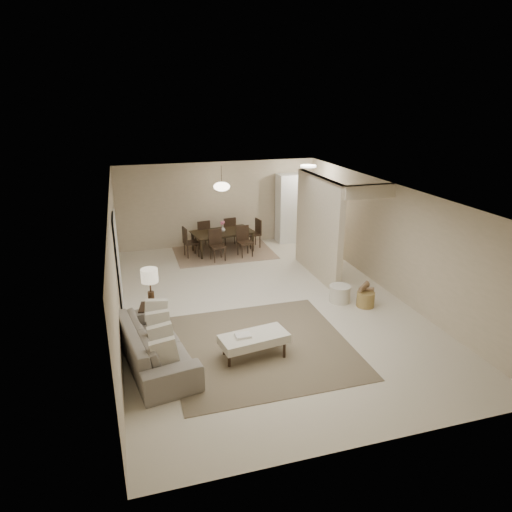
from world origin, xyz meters
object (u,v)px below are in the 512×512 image
object	(u,v)px
pantry_cabinet	(296,208)
side_table	(153,318)
sofa	(155,344)
dining_table	(223,242)
wicker_basket	(365,299)
round_pouf	(340,294)
ottoman_bench	(254,339)

from	to	relation	value
pantry_cabinet	side_table	xyz separation A→B (m)	(-4.75, -4.69, -0.80)
sofa	dining_table	size ratio (longest dim) A/B	1.37
wicker_basket	round_pouf	bearing A→B (deg)	138.08
wicker_basket	dining_table	bearing A→B (deg)	115.83
ottoman_bench	wicker_basket	distance (m)	3.14
wicker_basket	dining_table	size ratio (longest dim) A/B	0.22
ottoman_bench	wicker_basket	bearing A→B (deg)	15.16
round_pouf	wicker_basket	bearing A→B (deg)	-41.92
dining_table	pantry_cabinet	bearing A→B (deg)	1.48
sofa	round_pouf	xyz separation A→B (m)	(4.11, 1.34, -0.16)
side_table	dining_table	distance (m)	4.84
pantry_cabinet	sofa	world-z (taller)	pantry_cabinet
pantry_cabinet	round_pouf	world-z (taller)	pantry_cabinet
round_pouf	dining_table	size ratio (longest dim) A/B	0.27
round_pouf	wicker_basket	world-z (taller)	round_pouf
pantry_cabinet	dining_table	xyz separation A→B (m)	(-2.42, -0.45, -0.75)
ottoman_bench	round_pouf	distance (m)	2.95
sofa	wicker_basket	bearing A→B (deg)	-87.53
side_table	wicker_basket	size ratio (longest dim) A/B	1.33
pantry_cabinet	ottoman_bench	size ratio (longest dim) A/B	1.69
pantry_cabinet	wicker_basket	distance (m)	4.99
wicker_basket	side_table	bearing A→B (deg)	177.28
pantry_cabinet	wicker_basket	xyz separation A→B (m)	(-0.27, -4.90, -0.89)
ottoman_bench	side_table	world-z (taller)	side_table
dining_table	side_table	bearing A→B (deg)	-127.81
side_table	wicker_basket	world-z (taller)	side_table
round_pouf	wicker_basket	size ratio (longest dim) A/B	1.23
round_pouf	dining_table	bearing A→B (deg)	113.03
sofa	side_table	distance (m)	1.18
ottoman_bench	dining_table	world-z (taller)	dining_table
pantry_cabinet	wicker_basket	bearing A→B (deg)	-93.13
sofa	ottoman_bench	size ratio (longest dim) A/B	1.91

